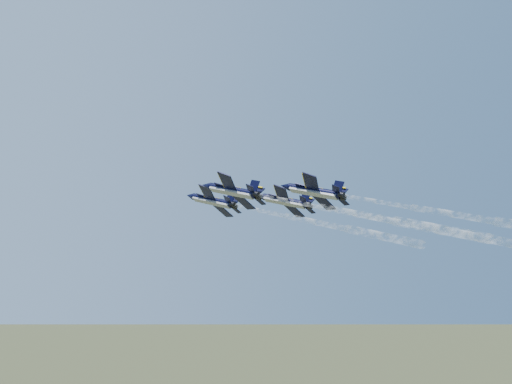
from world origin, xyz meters
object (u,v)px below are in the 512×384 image
jet_lead (211,201)px  jet_left (231,191)px  jet_right (284,201)px  jet_slot (313,191)px

jet_lead → jet_left: (-2.95, -14.67, 0.00)m
jet_left → jet_lead: bearing=54.0°
jet_right → jet_slot: size_ratio=1.00×
jet_lead → jet_right: (13.20, -7.17, 0.00)m
jet_left → jet_slot: same height
jet_right → jet_slot: (-2.85, -14.31, 0.00)m
jet_lead → jet_slot: same height
jet_right → jet_slot: bearing=-125.8°
jet_right → jet_lead: bearing=126.9°
jet_lead → jet_slot: size_ratio=1.00×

